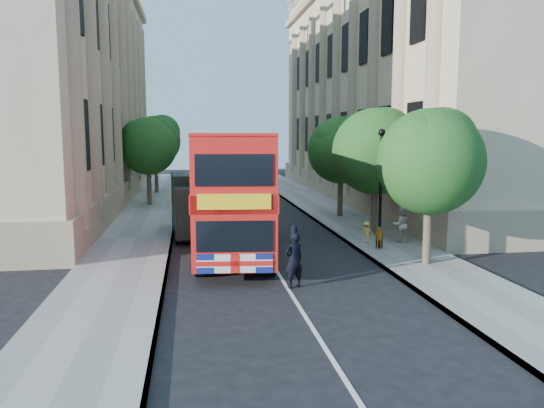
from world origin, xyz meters
name	(u,v)px	position (x,y,z in m)	size (l,w,h in m)	color
ground	(293,297)	(0.00, 0.00, 0.00)	(120.00, 120.00, 0.00)	black
pavement_right	(366,232)	(5.75, 10.00, 0.06)	(3.50, 80.00, 0.12)	gray
pavement_left	(136,238)	(-5.75, 10.00, 0.06)	(3.50, 80.00, 0.12)	gray
building_right	(410,82)	(13.80, 24.00, 9.00)	(12.00, 38.00, 18.00)	tan
building_left	(33,77)	(-13.80, 24.00, 9.00)	(12.00, 38.00, 18.00)	tan
tree_right_near	(431,156)	(5.84, 3.03, 4.25)	(4.00, 4.00, 6.08)	#473828
tree_right_mid	(376,147)	(5.84, 9.03, 4.45)	(4.20, 4.20, 6.37)	#473828
tree_right_far	(342,146)	(5.84, 15.03, 4.31)	(4.00, 4.00, 6.15)	#473828
tree_left_far	(149,143)	(-5.96, 22.03, 4.44)	(4.00, 4.00, 6.30)	#473828
tree_left_back	(156,138)	(-5.96, 30.03, 4.71)	(4.20, 4.20, 6.65)	#473828
lamp_post	(380,193)	(5.00, 6.00, 2.51)	(0.32, 0.32, 5.16)	black
double_decker_bus	(236,189)	(-1.20, 6.54, 2.76)	(3.88, 11.04, 5.00)	red
box_van	(196,206)	(-2.89, 10.50, 1.50)	(2.53, 5.50, 3.07)	black
police_constable	(294,260)	(0.22, 1.00, 0.93)	(0.68, 0.45, 1.87)	black
woman_pedestrian	(401,224)	(6.38, 7.00, 0.94)	(0.80, 0.62, 1.65)	beige
child_a	(379,238)	(4.90, 5.69, 0.61)	(0.58, 0.24, 0.99)	orange
child_b	(367,232)	(4.81, 7.13, 0.61)	(0.63, 0.36, 0.98)	#F2CC52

